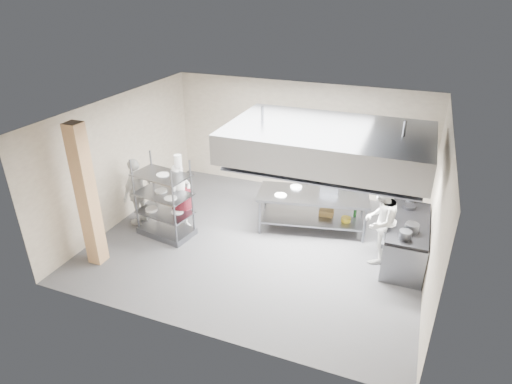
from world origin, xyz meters
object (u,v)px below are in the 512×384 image
at_px(pass_rack, 163,198).
at_px(griddle, 330,187).
at_px(cooking_range, 406,241).
at_px(chef_line, 380,221).
at_px(stockpot, 412,228).
at_px(chef_head, 181,198).
at_px(chef_plating, 138,192).
at_px(island, 312,211).

bearing_deg(pass_rack, griddle, 36.12).
bearing_deg(griddle, pass_rack, -158.15).
distance_m(cooking_range, chef_line, 0.79).
bearing_deg(stockpot, griddle, 147.86).
bearing_deg(chef_head, cooking_range, -65.85).
xyz_separation_m(cooking_range, chef_plating, (-6.08, -0.72, 0.41)).
relative_size(island, pass_rack, 1.36).
distance_m(cooking_range, stockpot, 0.71).
height_order(cooking_range, stockpot, stockpot).
height_order(cooking_range, chef_line, chef_line).
xyz_separation_m(pass_rack, chef_head, (0.23, 0.36, -0.12)).
bearing_deg(cooking_range, chef_plating, -173.23).
height_order(island, stockpot, stockpot).
height_order(pass_rack, griddle, pass_rack).
relative_size(cooking_range, chef_head, 1.25).
bearing_deg(cooking_range, pass_rack, -169.55).
distance_m(island, chef_plating, 4.14).
height_order(cooking_range, griddle, griddle).
xyz_separation_m(island, stockpot, (2.19, -0.92, 0.54)).
xyz_separation_m(pass_rack, chef_plating, (-0.87, 0.24, -0.10)).
distance_m(island, griddle, 0.69).
height_order(island, pass_rack, pass_rack).
bearing_deg(chef_line, stockpot, 88.05).
relative_size(island, chef_line, 1.37).
relative_size(cooking_range, griddle, 4.83).
distance_m(chef_head, chef_plating, 1.11).
distance_m(island, stockpot, 2.44).
height_order(chef_plating, stockpot, chef_plating).
bearing_deg(chef_line, chef_plating, -71.29).
distance_m(chef_plating, griddle, 4.52).
height_order(island, chef_line, chef_line).
distance_m(cooking_range, chef_plating, 6.14).
height_order(griddle, stockpot, griddle).
height_order(chef_line, stockpot, chef_line).
bearing_deg(pass_rack, chef_plating, 173.84).
height_order(chef_line, griddle, chef_line).
relative_size(chef_plating, stockpot, 6.29).
bearing_deg(chef_head, chef_line, -68.07).
distance_m(pass_rack, chef_plating, 0.91).
height_order(chef_head, chef_plating, chef_plating).
xyz_separation_m(cooking_range, stockpot, (0.05, -0.42, 0.57)).
bearing_deg(chef_head, stockpot, -70.62).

